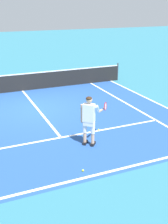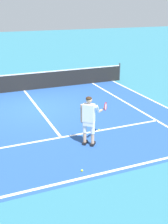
# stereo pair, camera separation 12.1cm
# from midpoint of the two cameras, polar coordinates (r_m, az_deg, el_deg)

# --- Properties ---
(ground_plane) EXTENTS (80.00, 80.00, 0.00)m
(ground_plane) POSITION_cam_midpoint_polar(r_m,az_deg,el_deg) (13.21, -9.56, 0.66)
(ground_plane) COLOR teal
(court_inner_surface) EXTENTS (10.98, 9.45, 0.00)m
(court_inner_surface) POSITION_cam_midpoint_polar(r_m,az_deg,el_deg) (11.93, -7.86, -1.46)
(court_inner_surface) COLOR #234C93
(court_inner_surface) RESTS_ON ground
(line_baseline) EXTENTS (10.98, 0.10, 0.01)m
(line_baseline) POSITION_cam_midpoint_polar(r_m,az_deg,el_deg) (8.12, 1.23, -12.59)
(line_baseline) COLOR white
(line_baseline) RESTS_ON ground
(line_service) EXTENTS (8.23, 0.10, 0.01)m
(line_service) POSITION_cam_midpoint_polar(r_m,az_deg,el_deg) (10.28, -4.96, -5.08)
(line_service) COLOR white
(line_service) RESTS_ON ground
(line_centre_service) EXTENTS (0.10, 6.40, 0.01)m
(line_centre_service) POSITION_cam_midpoint_polar(r_m,az_deg,el_deg) (13.13, -9.47, 0.56)
(line_centre_service) COLOR white
(line_centre_service) RESTS_ON ground
(line_singles_right) EXTENTS (0.10, 9.05, 0.01)m
(line_singles_right) POSITION_cam_midpoint_polar(r_m,az_deg,el_deg) (13.51, 9.13, 1.17)
(line_singles_right) COLOR white
(line_singles_right) RESTS_ON ground
(line_doubles_right) EXTENTS (0.10, 9.05, 0.01)m
(line_doubles_right) POSITION_cam_midpoint_polar(r_m,az_deg,el_deg) (14.27, 13.81, 1.88)
(line_doubles_right) COLOR white
(line_doubles_right) RESTS_ON ground
(tennis_net) EXTENTS (11.96, 0.08, 1.07)m
(tennis_net) POSITION_cam_midpoint_polar(r_m,az_deg,el_deg) (15.98, -12.47, 5.85)
(tennis_net) COLOR #333338
(tennis_net) RESTS_ON ground
(tennis_player) EXTENTS (1.15, 0.77, 1.71)m
(tennis_player) POSITION_cam_midpoint_polar(r_m,az_deg,el_deg) (9.35, 0.70, -1.09)
(tennis_player) COLOR black
(tennis_player) RESTS_ON ground
(tennis_ball_near_feet) EXTENTS (0.07, 0.07, 0.07)m
(tennis_ball_near_feet) POSITION_cam_midpoint_polar(r_m,az_deg,el_deg) (8.29, -0.64, -11.57)
(tennis_ball_near_feet) COLOR #CCE02D
(tennis_ball_near_feet) RESTS_ON ground
(tennis_ball_by_baseline) EXTENTS (0.07, 0.07, 0.07)m
(tennis_ball_by_baseline) POSITION_cam_midpoint_polar(r_m,az_deg,el_deg) (10.79, 2.61, -3.56)
(tennis_ball_by_baseline) COLOR #CCE02D
(tennis_ball_by_baseline) RESTS_ON ground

